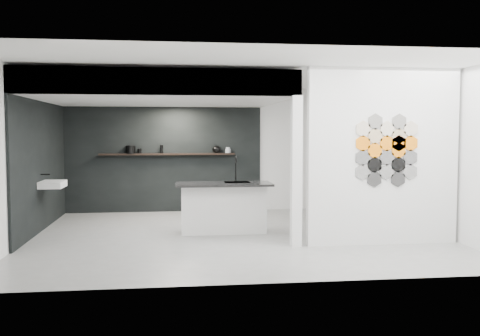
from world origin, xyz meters
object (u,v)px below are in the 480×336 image
glass_vase (228,150)px  bottle_dark (162,149)px  stockpot (131,150)px  partition_panel (383,157)px  wall_basin (53,184)px  kettle (217,149)px  glass_bowl (228,151)px  kitchen_island (223,207)px  utensil_cup (140,151)px

glass_vase → bottle_dark: bottle_dark is taller
stockpot → partition_panel: bearing=-42.4°
wall_basin → glass_vase: (3.39, 2.07, 0.53)m
stockpot → kettle: 1.90m
wall_basin → glass_bowl: (3.39, 2.07, 0.52)m
kitchen_island → glass_bowl: size_ratio=13.36×
glass_bowl → bottle_dark: (-1.48, 0.00, 0.05)m
stockpot → bottle_dark: bottle_dark is taller
glass_vase → utensil_cup: glass_vase is taller
stockpot → glass_bowl: 2.16m
wall_basin → utensil_cup: size_ratio=5.56×
glass_vase → bottle_dark: bearing=180.0°
kitchen_island → glass_vase: 2.76m
stockpot → kitchen_island: bearing=-54.9°
kitchen_island → utensil_cup: bearing=123.2°
partition_panel → kitchen_island: bearing=151.9°
wall_basin → stockpot: size_ratio=2.84×
partition_panel → utensil_cup: partition_panel is taller
kitchen_island → stockpot: stockpot is taller
wall_basin → bottle_dark: bearing=47.3°
kettle → glass_bowl: (0.26, 0.00, -0.04)m
stockpot → utensil_cup: size_ratio=1.96×
stockpot → utensil_cup: bearing=0.0°
wall_basin → kitchen_island: bearing=-9.5°
glass_vase → bottle_dark: (-1.48, 0.00, 0.03)m
wall_basin → kitchen_island: 3.11m
partition_panel → kettle: size_ratio=14.09×
stockpot → kettle: stockpot is taller
glass_vase → wall_basin: bearing=-148.7°
kettle → bottle_dark: 1.23m
wall_basin → glass_vase: size_ratio=4.64×
kitchen_island → glass_vase: bearing=83.3°
wall_basin → kettle: 3.79m
partition_panel → glass_bowl: 4.39m
wall_basin → kitchen_island: kitchen_island is taller
utensil_cup → wall_basin: bearing=-124.6°
stockpot → glass_vase: stockpot is taller
bottle_dark → utensil_cup: bottle_dark is taller
kettle → bottle_dark: bearing=-155.0°
partition_panel → stockpot: size_ratio=13.25×
partition_panel → utensil_cup: (-4.04, 3.87, -0.03)m
kettle → glass_bowl: bearing=25.0°
kitchen_island → partition_panel: bearing=-27.0°
partition_panel → bottle_dark: size_ratio=15.36×
bottle_dark → stockpot: bearing=180.0°
kitchen_island → stockpot: bearing=126.2°
glass_vase → glass_bowl: bearing=0.0°
glass_bowl → bottle_dark: bottle_dark is taller
glass_bowl → glass_vase: (0.00, 0.00, 0.02)m
glass_bowl → glass_vase: size_ratio=0.98×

